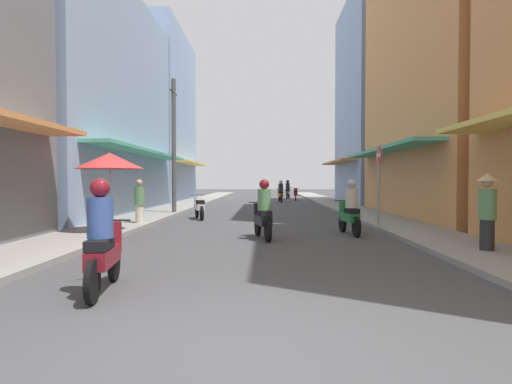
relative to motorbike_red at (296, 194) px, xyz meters
The scene contains 19 objects.
ground_plane 9.89m from the motorbike_red, 104.91° to the right, with size 106.41×106.41×0.00m, color #424244.
sidewalk_left 11.97m from the motorbike_red, 127.03° to the right, with size 1.99×56.37×0.12m, color gray.
sidewalk_right 9.79m from the motorbike_red, 77.50° to the right, with size 1.99×56.37×0.12m, color gray.
building_left_mid 18.60m from the motorbike_red, 128.38° to the right, with size 7.05×13.55×10.15m.
building_left_far 12.68m from the motorbike_red, 169.28° to the right, with size 7.05×9.82×12.18m.
building_right_mid 18.33m from the motorbike_red, 68.39° to the right, with size 7.05×11.48×16.62m.
building_right_far 9.67m from the motorbike_red, 33.40° to the right, with size 7.05×9.32×13.67m.
motorbike_red is the anchor object (origin of this frame).
motorbike_black 22.34m from the motorbike_red, 96.18° to the right, with size 0.64×1.78×1.58m.
motorbike_white 17.08m from the motorbike_red, 107.01° to the right, with size 0.73×1.75×0.96m.
motorbike_orange 2.96m from the motorbike_red, 115.44° to the right, with size 0.55×1.81×1.58m.
motorbike_silver 2.94m from the motorbike_red, 98.73° to the left, with size 0.60×1.79×1.58m.
motorbike_green 21.24m from the motorbike_red, 89.83° to the right, with size 0.55×1.81×1.58m.
motorbike_maroon 28.08m from the motorbike_red, 99.37° to the right, with size 0.55×1.81×1.58m.
pedestrian_foreground 20.23m from the motorbike_red, 108.98° to the right, with size 0.34×0.34×1.58m.
pedestrian_far 24.78m from the motorbike_red, 84.89° to the right, with size 0.44×0.44×1.70m.
vendor_umbrella 22.61m from the motorbike_red, 107.31° to the right, with size 1.90×1.90×2.33m.
utility_pole 15.81m from the motorbike_red, 114.45° to the right, with size 0.20×1.20×6.09m.
street_sign_no_entry 19.85m from the motorbike_red, 86.33° to the right, with size 0.07×0.60×2.65m.
Camera 1 is at (0.21, -3.90, 1.55)m, focal length 30.46 mm.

